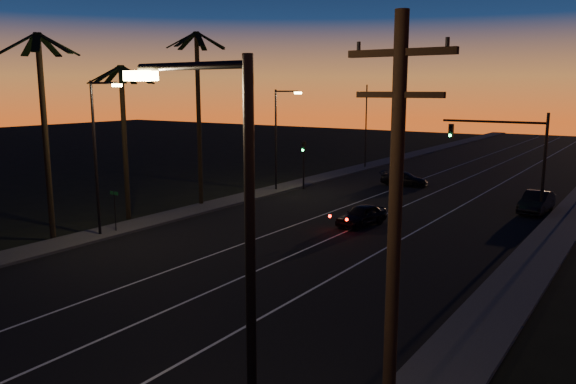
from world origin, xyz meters
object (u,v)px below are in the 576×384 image
Objects in this scene: utility_pole at (394,248)px; right_car at (536,202)px; signal_mast at (509,144)px; cross_car at (404,179)px; lead_car at (361,215)px.

right_car is (-2.60, 31.19, -4.56)m from utility_pole.
right_car is at bearing 94.76° from utility_pole.
signal_mast reaches higher than cross_car.
lead_car is 1.05× the size of cross_car.
cross_car is at bearing 102.85° from lead_car.
lead_car is 16.08m from cross_car.
utility_pole reaches higher than lead_car.
right_car reaches higher than cross_car.
utility_pole is 2.21× the size of lead_car.
cross_car is (-12.03, 5.43, -0.13)m from right_car.
utility_pole is at bearing -62.18° from lead_car.
lead_car is 0.99× the size of right_car.
signal_mast is at bearing 98.47° from utility_pole.
signal_mast is 12.83m from cross_car.
signal_mast reaches higher than right_car.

